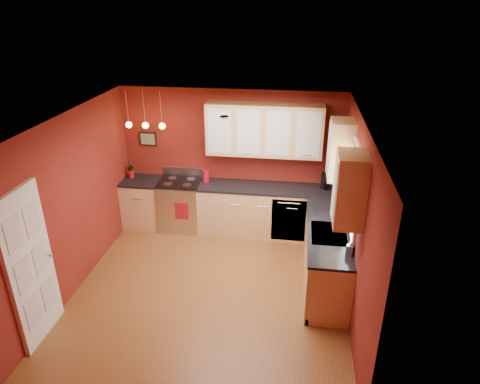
# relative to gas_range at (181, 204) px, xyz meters

# --- Properties ---
(floor) EXTENTS (4.20, 4.20, 0.00)m
(floor) POSITION_rel_gas_range_xyz_m (0.92, -1.80, -0.48)
(floor) COLOR brown
(floor) RESTS_ON ground
(ceiling) EXTENTS (4.00, 4.20, 0.02)m
(ceiling) POSITION_rel_gas_range_xyz_m (0.92, -1.80, 2.12)
(ceiling) COLOR white
(ceiling) RESTS_ON wall_back
(wall_back) EXTENTS (4.00, 0.02, 2.60)m
(wall_back) POSITION_rel_gas_range_xyz_m (0.92, 0.30, 0.82)
(wall_back) COLOR maroon
(wall_back) RESTS_ON floor
(wall_front) EXTENTS (4.00, 0.02, 2.60)m
(wall_front) POSITION_rel_gas_range_xyz_m (0.92, -3.90, 0.82)
(wall_front) COLOR maroon
(wall_front) RESTS_ON floor
(wall_left) EXTENTS (0.02, 4.20, 2.60)m
(wall_left) POSITION_rel_gas_range_xyz_m (-1.08, -1.80, 0.82)
(wall_left) COLOR maroon
(wall_left) RESTS_ON floor
(wall_right) EXTENTS (0.02, 4.20, 2.60)m
(wall_right) POSITION_rel_gas_range_xyz_m (2.92, -1.80, 0.82)
(wall_right) COLOR maroon
(wall_right) RESTS_ON floor
(base_cabinets_back_left) EXTENTS (0.70, 0.60, 0.90)m
(base_cabinets_back_left) POSITION_rel_gas_range_xyz_m (-0.73, -0.00, -0.03)
(base_cabinets_back_left) COLOR tan
(base_cabinets_back_left) RESTS_ON floor
(base_cabinets_back_right) EXTENTS (2.54, 0.60, 0.90)m
(base_cabinets_back_right) POSITION_rel_gas_range_xyz_m (1.65, -0.00, -0.03)
(base_cabinets_back_right) COLOR tan
(base_cabinets_back_right) RESTS_ON floor
(base_cabinets_right) EXTENTS (0.60, 2.10, 0.90)m
(base_cabinets_right) POSITION_rel_gas_range_xyz_m (2.62, -1.35, -0.03)
(base_cabinets_right) COLOR tan
(base_cabinets_right) RESTS_ON floor
(counter_back_left) EXTENTS (0.70, 0.62, 0.04)m
(counter_back_left) POSITION_rel_gas_range_xyz_m (-0.73, -0.00, 0.44)
(counter_back_left) COLOR black
(counter_back_left) RESTS_ON base_cabinets_back_left
(counter_back_right) EXTENTS (2.54, 0.62, 0.04)m
(counter_back_right) POSITION_rel_gas_range_xyz_m (1.65, -0.00, 0.44)
(counter_back_right) COLOR black
(counter_back_right) RESTS_ON base_cabinets_back_right
(counter_right) EXTENTS (0.62, 2.10, 0.04)m
(counter_right) POSITION_rel_gas_range_xyz_m (2.62, -1.35, 0.44)
(counter_right) COLOR black
(counter_right) RESTS_ON base_cabinets_right
(gas_range) EXTENTS (0.76, 0.64, 1.11)m
(gas_range) POSITION_rel_gas_range_xyz_m (0.00, 0.00, 0.00)
(gas_range) COLOR silver
(gas_range) RESTS_ON floor
(dishwasher_front) EXTENTS (0.60, 0.02, 0.80)m
(dishwasher_front) POSITION_rel_gas_range_xyz_m (2.02, -0.29, -0.03)
(dishwasher_front) COLOR silver
(dishwasher_front) RESTS_ON base_cabinets_back_right
(sink) EXTENTS (0.50, 0.70, 0.33)m
(sink) POSITION_rel_gas_range_xyz_m (2.62, -1.50, 0.43)
(sink) COLOR gray
(sink) RESTS_ON counter_right
(window) EXTENTS (0.06, 1.02, 1.22)m
(window) POSITION_rel_gas_range_xyz_m (2.89, -1.50, 1.21)
(window) COLOR white
(window) RESTS_ON wall_right
(door_left_wall) EXTENTS (0.12, 0.82, 2.05)m
(door_left_wall) POSITION_rel_gas_range_xyz_m (-1.05, -3.00, 0.54)
(door_left_wall) COLOR white
(door_left_wall) RESTS_ON floor
(upper_cabinets_back) EXTENTS (2.00, 0.35, 0.90)m
(upper_cabinets_back) POSITION_rel_gas_range_xyz_m (1.52, 0.12, 1.47)
(upper_cabinets_back) COLOR tan
(upper_cabinets_back) RESTS_ON wall_back
(upper_cabinets_right) EXTENTS (0.35, 1.95, 0.90)m
(upper_cabinets_right) POSITION_rel_gas_range_xyz_m (2.75, -1.48, 1.47)
(upper_cabinets_right) COLOR tan
(upper_cabinets_right) RESTS_ON wall_right
(wall_picture) EXTENTS (0.32, 0.03, 0.26)m
(wall_picture) POSITION_rel_gas_range_xyz_m (-0.63, 0.28, 1.17)
(wall_picture) COLOR black
(wall_picture) RESTS_ON wall_back
(pendant_lights) EXTENTS (0.71, 0.11, 0.66)m
(pendant_lights) POSITION_rel_gas_range_xyz_m (-0.53, -0.05, 1.53)
(pendant_lights) COLOR gray
(pendant_lights) RESTS_ON ceiling
(red_canister) EXTENTS (0.14, 0.14, 0.21)m
(red_canister) POSITION_rel_gas_range_xyz_m (0.47, 0.11, 0.57)
(red_canister) COLOR maroon
(red_canister) RESTS_ON counter_back_right
(red_vase) EXTENTS (0.10, 0.10, 0.15)m
(red_vase) POSITION_rel_gas_range_xyz_m (-0.95, 0.08, 0.54)
(red_vase) COLOR maroon
(red_vase) RESTS_ON counter_back_left
(flowers) EXTENTS (0.15, 0.15, 0.20)m
(flowers) POSITION_rel_gas_range_xyz_m (-0.95, 0.08, 0.69)
(flowers) COLOR maroon
(flowers) RESTS_ON red_vase
(coffee_maker) EXTENTS (0.21, 0.21, 0.27)m
(coffee_maker) POSITION_rel_gas_range_xyz_m (2.65, 0.09, 0.58)
(coffee_maker) COLOR black
(coffee_maker) RESTS_ON counter_back_right
(soap_pump) EXTENTS (0.12, 0.12, 0.20)m
(soap_pump) POSITION_rel_gas_range_xyz_m (2.86, -2.02, 0.56)
(soap_pump) COLOR silver
(soap_pump) RESTS_ON counter_right
(dish_towel) EXTENTS (0.24, 0.02, 0.33)m
(dish_towel) POSITION_rel_gas_range_xyz_m (0.10, -0.33, 0.04)
(dish_towel) COLOR maroon
(dish_towel) RESTS_ON gas_range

